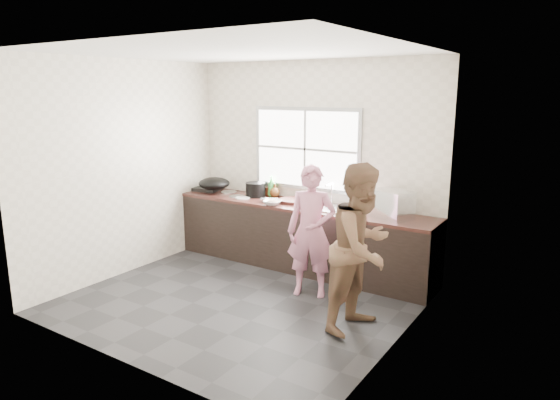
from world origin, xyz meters
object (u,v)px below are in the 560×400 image
Objects in this scene: woman at (311,235)px; pot_lid_left at (229,192)px; cutting_board at (295,201)px; plate_food at (243,198)px; bowl_mince at (273,202)px; bottle_brown_short at (275,191)px; bottle_green at (271,186)px; bottle_brown_tall at (270,190)px; bowl_held at (313,207)px; glass_jar at (253,190)px; burner at (208,188)px; pot_lid_right at (237,196)px; dish_rack at (392,204)px; person_side at (362,248)px; wok at (214,183)px; black_pot at (255,190)px; bowl_crabs at (357,208)px.

woman reaches higher than pot_lid_left.
cutting_board is 2.08× the size of plate_food.
bowl_mince is 0.50m from bottle_brown_short.
bottle_green is 1.60× the size of bottle_brown_tall.
bowl_held is 1.67× the size of glass_jar.
bowl_held is 0.53× the size of burner.
bottle_green is at bearing 157.68° from bowl_held.
glass_jar is (-0.80, 0.16, 0.04)m from cutting_board.
bottle_brown_tall is at bearing 128.44° from bowl_mince.
pot_lid_right is (-0.44, -0.29, -0.08)m from bottle_brown_short.
burner is (-0.70, -0.17, -0.03)m from glass_jar.
bowl_held reaches higher than burner.
woman is at bearing -37.59° from bottle_brown_tall.
dish_rack is (1.90, -0.26, 0.07)m from bottle_brown_tall.
woman is 8.30× the size of bottle_brown_short.
burner is (-1.90, 0.19, -0.00)m from bowl_held.
person_side reaches higher than pot_lid_left.
pot_lid_left is (-0.99, 0.32, -0.02)m from bowl_mince.
bowl_mince reaches higher than burner.
bowl_mince is 0.55m from bottle_green.
wok reaches higher than bowl_held.
black_pot is (-0.48, 0.29, 0.07)m from bowl_mince.
burner is (-2.21, 0.76, 0.18)m from woman.
wok is 2.05× the size of pot_lid_right.
bottle_brown_short is (-1.94, 1.38, 0.12)m from person_side.
plate_food is (-0.56, 0.09, -0.02)m from bowl_mince.
person_side is at bearing -38.95° from cutting_board.
person_side reaches higher than bottle_green.
bowl_mince is at bearing -17.89° from pot_lid_left.
bottle_brown_short is 0.48× the size of burner.
black_pot is (-0.65, 0.01, 0.08)m from cutting_board.
bottle_green is (-1.36, 0.13, 0.11)m from bowl_crabs.
burner is (-1.03, -0.17, -0.12)m from bottle_green.
dish_rack is 1.94× the size of pot_lid_left.
dish_rack is (0.99, 0.11, 0.13)m from bowl_held.
bottle_brown_short reaches higher than bowl_held.
bottle_brown_tall is at bearing 180.00° from bottle_green.
bottle_brown_short is (0.10, -0.01, -0.00)m from bottle_brown_tall.
bottle_brown_tall is at bearing 158.40° from bowl_held.
person_side reaches higher than bottle_brown_short.
bowl_crabs is at bearing 25.64° from bowl_held.
glass_jar is at bearing -164.10° from dish_rack.
bottle_brown_short is (-1.12, 0.92, 0.24)m from woman.
burner is (-1.50, -0.02, 0.01)m from cutting_board.
wok is (-0.63, -0.14, 0.05)m from black_pot.
person_side is at bearing -34.29° from bottle_brown_tall.
bowl_held is at bearing -22.32° from bottle_green.
black_pot is at bearing -179.20° from bowl_crabs.
bottle_green is 1.88m from dish_rack.
bowl_crabs is 1.28× the size of bottle_brown_short.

